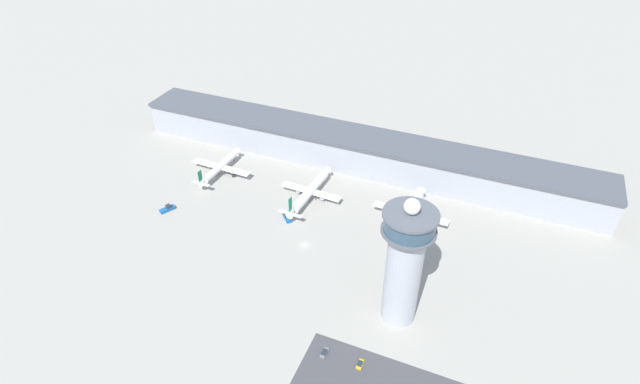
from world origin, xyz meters
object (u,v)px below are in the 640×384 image
object	(u,v)px
service_truck_catering	(168,209)
car_yellow_taxi	(360,364)
car_maroon_suv	(324,353)
service_truck_baggage	(287,218)
airplane_gate_alpha	(220,167)
service_truck_fuel	(233,173)
airplane_gate_charlie	(410,213)
control_tower	(405,262)
airplane_gate_bravo	(310,191)

from	to	relation	value
service_truck_catering	car_yellow_taxi	size ratio (longest dim) A/B	1.89
car_yellow_taxi	car_maroon_suv	bearing A→B (deg)	-177.94
service_truck_baggage	car_yellow_taxi	xyz separation A→B (m)	(57.44, -61.89, -0.55)
airplane_gate_alpha	service_truck_catering	world-z (taller)	airplane_gate_alpha
service_truck_baggage	car_maroon_suv	bearing A→B (deg)	-54.55
service_truck_fuel	car_yellow_taxi	world-z (taller)	service_truck_fuel
service_truck_catering	service_truck_baggage	bearing A→B (deg)	16.02
airplane_gate_charlie	car_maroon_suv	world-z (taller)	airplane_gate_charlie
airplane_gate_charlie	car_maroon_suv	bearing A→B (deg)	-96.13
control_tower	airplane_gate_alpha	bearing A→B (deg)	153.50
airplane_gate_alpha	control_tower	bearing A→B (deg)	-26.50
airplane_gate_bravo	car_maroon_suv	size ratio (longest dim) A/B	9.49
car_yellow_taxi	service_truck_fuel	bearing A→B (deg)	139.74
airplane_gate_bravo	airplane_gate_charlie	world-z (taller)	airplane_gate_charlie
airplane_gate_alpha	service_truck_fuel	xyz separation A→B (m)	(6.17, 2.55, -3.50)
car_maroon_suv	airplane_gate_bravo	bearing A→B (deg)	116.75
control_tower	service_truck_fuel	distance (m)	124.58
service_truck_catering	service_truck_baggage	world-z (taller)	service_truck_baggage
airplane_gate_bravo	service_truck_baggage	size ratio (longest dim) A/B	7.00
airplane_gate_alpha	car_maroon_suv	bearing A→B (deg)	-41.56
airplane_gate_alpha	car_maroon_suv	distance (m)	125.54
airplane_gate_bravo	car_maroon_suv	distance (m)	91.68
control_tower	airplane_gate_bravo	distance (m)	84.58
car_yellow_taxi	control_tower	bearing A→B (deg)	77.60
service_truck_baggage	airplane_gate_charlie	bearing A→B (deg)	21.49
airplane_gate_charlie	car_maroon_suv	size ratio (longest dim) A/B	8.64
service_truck_baggage	car_yellow_taxi	distance (m)	84.43
airplane_gate_alpha	airplane_gate_bravo	bearing A→B (deg)	-1.57
airplane_gate_alpha	service_truck_baggage	bearing A→B (deg)	-22.89
airplane_gate_bravo	service_truck_fuel	size ratio (longest dim) A/B	6.34
airplane_gate_bravo	car_yellow_taxi	bearing A→B (deg)	-56.29
airplane_gate_bravo	service_truck_baggage	bearing A→B (deg)	-99.26
airplane_gate_bravo	service_truck_catering	distance (m)	69.35
control_tower	service_truck_baggage	xyz separation A→B (m)	(-63.27, 35.34, -26.36)
airplane_gate_alpha	service_truck_fuel	distance (m)	7.54
service_truck_baggage	service_truck_fuel	bearing A→B (deg)	151.58
airplane_gate_bravo	airplane_gate_charlie	xyz separation A→B (m)	(50.18, 1.56, 0.58)
airplane_gate_alpha	airplane_gate_charlie	xyz separation A→B (m)	(102.84, 0.11, 0.38)
service_truck_fuel	car_yellow_taxi	bearing A→B (deg)	-40.26
airplane_gate_charlie	car_yellow_taxi	bearing A→B (deg)	-87.18
airplane_gate_alpha	airplane_gate_charlie	size ratio (longest dim) A/B	0.93
airplane_gate_alpha	car_yellow_taxi	world-z (taller)	airplane_gate_alpha
service_truck_catering	car_yellow_taxi	world-z (taller)	service_truck_catering
service_truck_fuel	car_yellow_taxi	distance (m)	132.04
service_truck_fuel	control_tower	bearing A→B (deg)	-28.88
car_maroon_suv	car_yellow_taxi	bearing A→B (deg)	2.06
control_tower	car_maroon_suv	bearing A→B (deg)	-124.93
control_tower	service_truck_fuel	bearing A→B (deg)	151.12
service_truck_fuel	car_maroon_suv	size ratio (longest dim) A/B	1.50
service_truck_fuel	service_truck_baggage	size ratio (longest dim) A/B	1.10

